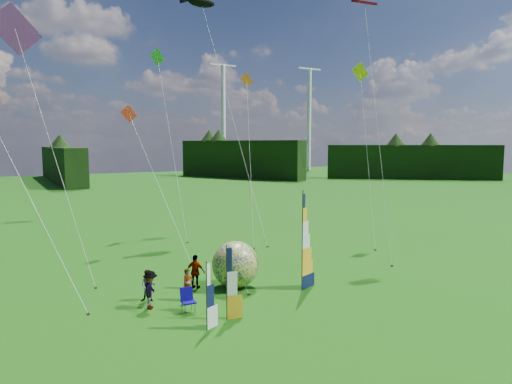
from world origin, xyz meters
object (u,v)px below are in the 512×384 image
spectator_a (188,285)px  camp_chair (188,300)px  feather_banner_main (302,243)px  kite_whale (231,104)px  spectator_b (148,286)px  side_banner_left (227,284)px  side_banner_far (207,297)px  bol_inflatable (235,264)px  spectator_c (150,290)px  spectator_d (196,272)px

spectator_a → camp_chair: size_ratio=1.41×
feather_banner_main → kite_whale: size_ratio=0.23×
spectator_b → side_banner_left: bearing=-30.8°
side_banner_far → spectator_a: 4.10m
side_banner_far → kite_whale: kite_whale is taller
spectator_b → kite_whale: (11.43, 13.08, 10.57)m
bol_inflatable → camp_chair: (-3.69, -2.26, -0.72)m
feather_banner_main → kite_whale: 18.25m
spectator_c → side_banner_left: bearing=-112.3°
camp_chair → kite_whale: bearing=60.1°
spectator_a → spectator_c: size_ratio=0.88×
side_banner_far → spectator_c: side_banner_far is taller
bol_inflatable → spectator_d: (-2.00, 0.92, -0.35)m
side_banner_far → spectator_b: 5.03m
side_banner_far → spectator_d: side_banner_far is taller
feather_banner_main → spectator_b: 8.36m
spectator_b → spectator_c: (-0.22, -1.08, 0.12)m
spectator_b → spectator_c: 1.11m
bol_inflatable → spectator_b: size_ratio=1.60×
spectator_b → spectator_d: bearing=44.0°
side_banner_left → side_banner_far: size_ratio=1.14×
spectator_c → feather_banner_main: bearing=-71.9°
feather_banner_main → bol_inflatable: bearing=120.7°
camp_chair → kite_whale: (10.26, 15.55, 10.80)m
spectator_d → side_banner_far: bearing=120.9°
spectator_a → feather_banner_main: bearing=-31.2°
side_banner_far → spectator_a: side_banner_far is taller
camp_chair → side_banner_left: bearing=-52.4°
side_banner_left → spectator_d: size_ratio=1.76×
kite_whale → camp_chair: bearing=-115.7°
side_banner_left → spectator_d: (0.52, 4.92, -0.72)m
feather_banner_main → side_banner_left: bearing=176.7°
side_banner_far → spectator_a: size_ratio=1.79×
bol_inflatable → kite_whale: size_ratio=0.11×
camp_chair → side_banner_far: bearing=-89.0°
side_banner_left → spectator_a: bearing=114.0°
spectator_b → kite_whale: 20.34m
feather_banner_main → side_banner_far: size_ratio=1.81×
bol_inflatable → spectator_a: (-3.09, -0.67, -0.48)m
camp_chair → spectator_c: bearing=138.6°
feather_banner_main → spectator_c: bearing=149.1°
bol_inflatable → spectator_c: 5.18m
feather_banner_main → spectator_d: feather_banner_main is taller
side_banner_left → kite_whale: kite_whale is taller
side_banner_left → kite_whale: (9.08, 17.29, 9.72)m
side_banner_far → spectator_c: 4.04m
bol_inflatable → side_banner_far: bearing=-129.2°
side_banner_far → kite_whale: (10.36, 17.95, 9.92)m
side_banner_left → bol_inflatable: bearing=72.1°
feather_banner_main → side_banner_far: 7.19m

